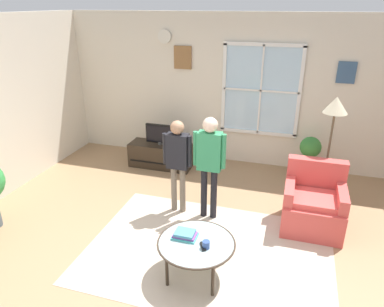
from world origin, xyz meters
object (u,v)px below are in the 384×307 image
Objects in this scene: potted_plant_by_window at (309,156)px; floor_lamp at (334,116)px; television at (160,134)px; person_black_shirt at (178,156)px; armchair at (313,205)px; cup at (206,245)px; remote_near_books at (203,246)px; coffee_table at (196,244)px; book_stack at (185,235)px; tv_stand at (161,155)px; person_green_shirt at (210,157)px.

floor_lamp is at bearing -76.75° from potted_plant_by_window.
television is 2.91m from floor_lamp.
floor_lamp reaches higher than person_black_shirt.
person_black_shirt reaches higher than armchair.
potted_plant_by_window is (1.03, 2.85, -0.06)m from cup.
floor_lamp is (1.26, 2.01, 0.92)m from remote_near_books.
potted_plant_by_window is at bearing 67.51° from coffee_table.
television is at bearing 120.20° from remote_near_books.
tv_stand is at bearing 117.13° from book_stack.
armchair is at bearing 52.07° from cup.
television is 1.96× the size of book_stack.
armchair is 10.33× the size of cup.
cup is 3.03m from potted_plant_by_window.
cup is at bearing -121.48° from floor_lamp.
person_black_shirt is at bearing -137.63° from potted_plant_by_window.
armchair is 1.50m from person_green_shirt.
cup is 0.60× the size of remote_near_books.
armchair is at bearing -103.10° from floor_lamp.
book_stack reaches higher than coffee_table.
cup reaches higher than tv_stand.
tv_stand is 1.29× the size of armchair.
armchair reaches higher than potted_plant_by_window.
television is (0.00, -0.00, 0.41)m from tv_stand.
remote_near_books reaches higher than tv_stand.
person_green_shirt is at bearing 101.54° from remote_near_books.
armchair is at bearing 43.50° from book_stack.
armchair is (2.61, -1.17, 0.11)m from tv_stand.
tv_stand is at bearing 119.21° from coffee_table.
potted_plant_by_window reaches higher than remote_near_books.
remote_near_books is at bearing -122.19° from floor_lamp.
coffee_table is 0.62× the size of person_black_shirt.
person_black_shirt reaches higher than tv_stand.
coffee_table is at bearing -124.79° from floor_lamp.
television is at bearing 120.72° from cup.
person_black_shirt is (-0.70, 1.24, 0.41)m from remote_near_books.
armchair is 1.78m from cup.
cup reaches higher than book_stack.
book_stack is 0.35× the size of potted_plant_by_window.
potted_plant_by_window is (1.07, 2.85, -0.03)m from remote_near_books.
book_stack reaches higher than remote_near_books.
person_green_shirt is at bearing -152.36° from floor_lamp.
tv_stand is 2.18× the size of television.
floor_lamp is at bearing 58.52° from cup.
tv_stand is at bearing -173.71° from potted_plant_by_window.
floor_lamp reaches higher than coffee_table.
book_stack is at bearing -62.87° from tv_stand.
tv_stand is 4.27× the size of book_stack.
potted_plant_by_window is (1.31, 1.63, -0.50)m from person_green_shirt.
potted_plant_by_window reaches higher than coffee_table.
armchair is 1.87m from book_stack.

